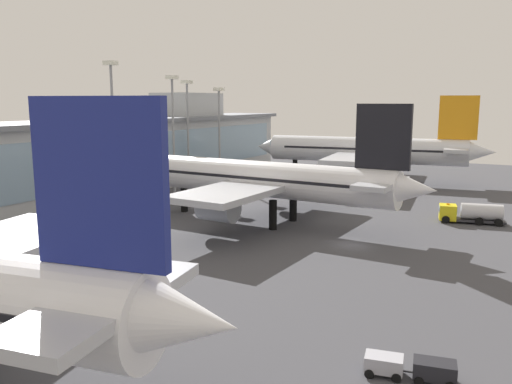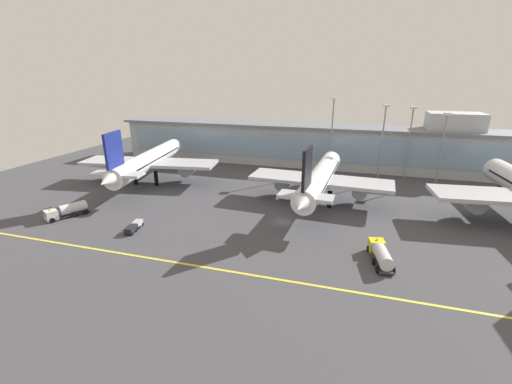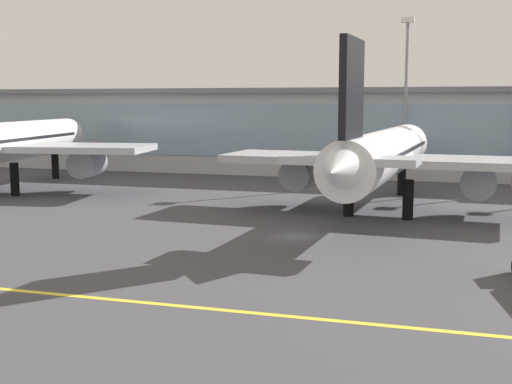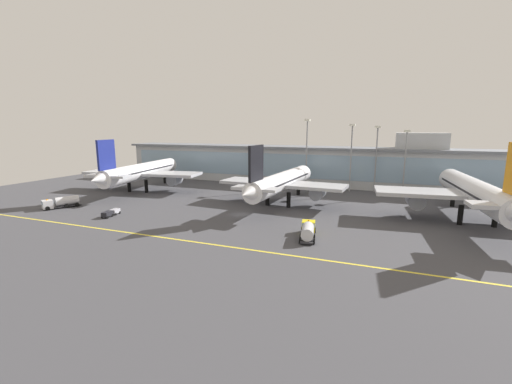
% 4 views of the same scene
% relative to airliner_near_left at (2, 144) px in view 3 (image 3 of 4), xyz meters
% --- Properties ---
extents(ground_plane, '(197.61, 197.61, 0.00)m').
position_rel_airliner_near_left_xyz_m(ground_plane, '(44.32, -17.41, -6.46)').
color(ground_plane, '#424247').
extents(taxiway_centreline_stripe, '(158.09, 0.50, 0.01)m').
position_rel_airliner_near_left_xyz_m(taxiway_centreline_stripe, '(44.32, -39.41, -6.45)').
color(taxiway_centreline_stripe, yellow).
rests_on(taxiway_centreline_stripe, ground).
extents(terminal_building, '(144.15, 14.00, 19.31)m').
position_rel_airliner_near_left_xyz_m(terminal_building, '(45.92, 34.30, 1.02)').
color(terminal_building, '#ADB2B7').
rests_on(terminal_building, ground).
extents(airliner_near_left, '(40.49, 49.65, 17.68)m').
position_rel_airliner_near_left_xyz_m(airliner_near_left, '(0.00, 0.00, 0.00)').
color(airliner_near_left, black).
rests_on(airliner_near_left, ground).
extents(airliner_near_right, '(35.18, 47.51, 17.13)m').
position_rel_airliner_near_left_xyz_m(airliner_near_right, '(50.16, -2.76, -0.20)').
color(airliner_near_right, black).
rests_on(airliner_near_right, ground).
extents(apron_light_mast_far_east, '(1.80, 1.80, 23.91)m').
position_rel_airliner_near_left_xyz_m(apron_light_mast_far_east, '(50.16, 25.68, 9.15)').
color(apron_light_mast_far_east, gray).
rests_on(apron_light_mast_far_east, ground).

